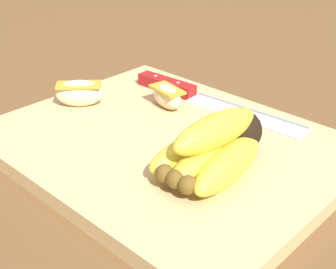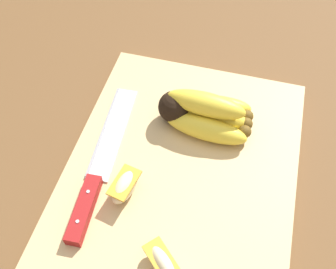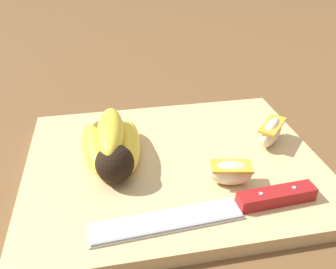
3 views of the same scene
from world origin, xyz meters
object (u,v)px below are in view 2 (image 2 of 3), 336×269
Objects in this scene: banana_bunch at (204,113)px; apple_wedge_middle at (165,266)px; apple_wedge_near at (125,186)px; chefs_knife at (95,180)px.

banana_bunch reaches higher than apple_wedge_middle.
apple_wedge_near is at bearing 151.95° from banana_bunch.
chefs_knife is 0.05m from apple_wedge_near.
apple_wedge_near is at bearing -95.04° from chefs_knife.
banana_bunch is at bearing -41.37° from chefs_knife.
apple_wedge_middle is at bearing -179.15° from banana_bunch.
apple_wedge_near is (-0.00, -0.05, 0.01)m from chefs_knife.
banana_bunch is 0.17m from apple_wedge_near.
banana_bunch reaches higher than apple_wedge_near.
apple_wedge_middle is at bearing -126.67° from chefs_knife.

